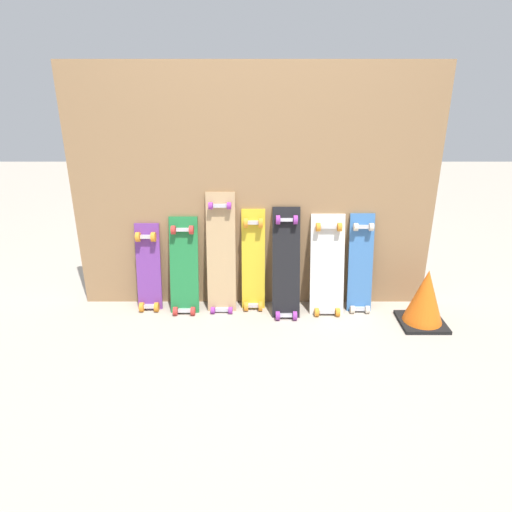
# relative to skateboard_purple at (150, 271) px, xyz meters

# --- Properties ---
(ground_plane) EXTENTS (12.00, 12.00, 0.00)m
(ground_plane) POSITION_rel_skateboard_purple_xyz_m (0.75, 0.03, -0.28)
(ground_plane) COLOR #A89E8E
(plywood_wall_panel) EXTENTS (2.51, 0.04, 1.68)m
(plywood_wall_panel) POSITION_rel_skateboard_purple_xyz_m (0.75, 0.10, 0.56)
(plywood_wall_panel) COLOR #99724C
(plywood_wall_panel) RESTS_ON ground
(skateboard_purple) EXTENTS (0.17, 0.18, 0.68)m
(skateboard_purple) POSITION_rel_skateboard_purple_xyz_m (0.00, 0.00, 0.00)
(skateboard_purple) COLOR #6B338C
(skateboard_purple) RESTS_ON ground
(skateboard_green) EXTENTS (0.20, 0.24, 0.74)m
(skateboard_green) POSITION_rel_skateboard_purple_xyz_m (0.26, -0.03, 0.02)
(skateboard_green) COLOR #1E7238
(skateboard_green) RESTS_ON ground
(skateboard_natural) EXTENTS (0.20, 0.21, 0.92)m
(skateboard_natural) POSITION_rel_skateboard_purple_xyz_m (0.52, -0.01, 0.11)
(skateboard_natural) COLOR tan
(skateboard_natural) RESTS_ON ground
(skateboard_yellow) EXTENTS (0.17, 0.17, 0.78)m
(skateboard_yellow) POSITION_rel_skateboard_purple_xyz_m (0.75, 0.01, 0.05)
(skateboard_yellow) COLOR gold
(skateboard_yellow) RESTS_ON ground
(skateboard_black) EXTENTS (0.19, 0.30, 0.81)m
(skateboard_black) POSITION_rel_skateboard_purple_xyz_m (0.98, -0.06, 0.06)
(skateboard_black) COLOR black
(skateboard_black) RESTS_ON ground
(skateboard_white) EXTENTS (0.24, 0.25, 0.76)m
(skateboard_white) POSITION_rel_skateboard_purple_xyz_m (1.27, -0.03, 0.03)
(skateboard_white) COLOR silver
(skateboard_white) RESTS_ON ground
(skateboard_blue) EXTENTS (0.17, 0.20, 0.76)m
(skateboard_blue) POSITION_rel_skateboard_purple_xyz_m (1.51, -0.01, 0.03)
(skateboard_blue) COLOR #386BAD
(skateboard_blue) RESTS_ON ground
(traffic_cone) EXTENTS (0.30, 0.30, 0.40)m
(traffic_cone) POSITION_rel_skateboard_purple_xyz_m (1.90, -0.25, -0.08)
(traffic_cone) COLOR black
(traffic_cone) RESTS_ON ground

